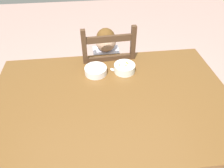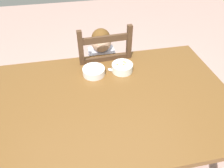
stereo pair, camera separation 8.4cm
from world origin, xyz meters
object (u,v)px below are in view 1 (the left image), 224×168
at_px(bowl_of_peas, 96,70).
at_px(dining_table, 112,107).
at_px(dining_chair, 107,77).
at_px(spoon, 115,71).
at_px(bowl_of_carrots, 125,68).
at_px(child_figure, 107,64).

bearing_deg(bowl_of_peas, dining_table, -72.59).
xyz_separation_m(dining_chair, spoon, (0.03, -0.28, 0.28)).
relative_size(dining_chair, bowl_of_carrots, 6.57).
relative_size(dining_table, spoon, 13.57).
relative_size(dining_table, dining_chair, 1.54).
bearing_deg(dining_table, child_figure, 87.95).
relative_size(child_figure, spoon, 8.06).
bearing_deg(spoon, dining_chair, 96.32).
distance_m(dining_table, dining_chair, 0.60).
distance_m(dining_chair, spoon, 0.40).
bearing_deg(dining_chair, spoon, -83.68).
xyz_separation_m(child_figure, bowl_of_peas, (-0.11, -0.29, 0.15)).
bearing_deg(bowl_of_peas, spoon, 3.96).
bearing_deg(bowl_of_carrots, child_figure, 110.19).
bearing_deg(spoon, bowl_of_peas, -176.04).
xyz_separation_m(bowl_of_peas, spoon, (0.14, 0.01, -0.02)).
height_order(dining_table, bowl_of_carrots, bowl_of_carrots).
bearing_deg(spoon, dining_table, -100.78).
distance_m(dining_table, bowl_of_peas, 0.31).
bearing_deg(bowl_of_peas, dining_chair, 69.32).
height_order(dining_chair, bowl_of_carrots, dining_chair).
distance_m(dining_chair, child_figure, 0.15).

